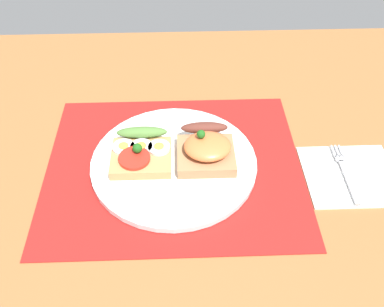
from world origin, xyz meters
TOP-DOWN VIEW (x-y plane):
  - ground_plane at (0.00, 0.00)cm, footprint 120.00×90.00cm
  - placemat at (0.00, 0.00)cm, footprint 42.24×35.17cm
  - plate at (0.00, 0.00)cm, footprint 27.35×27.35cm
  - sandwich_egg_tomato at (-5.35, 0.63)cm, footprint 9.69×9.81cm
  - sandwich_salmon at (5.35, 0.48)cm, footprint 9.35×9.98cm
  - napkin at (28.75, -3.22)cm, footprint 14.95×13.46cm
  - fork at (27.84, -2.81)cm, footprint 1.62×12.95cm

SIDE VIEW (x-z plane):
  - ground_plane at x=0.00cm, z-range -3.20..0.00cm
  - placemat at x=0.00cm, z-range 0.00..0.30cm
  - napkin at x=28.75cm, z-range 0.00..0.60cm
  - fork at x=27.84cm, z-range 0.60..0.92cm
  - plate at x=0.00cm, z-range 0.30..1.38cm
  - sandwich_egg_tomato at x=-5.35cm, z-range 0.80..4.61cm
  - sandwich_salmon at x=5.35cm, z-range 0.57..6.22cm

